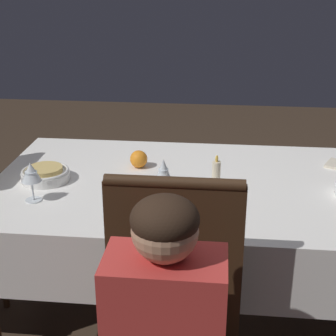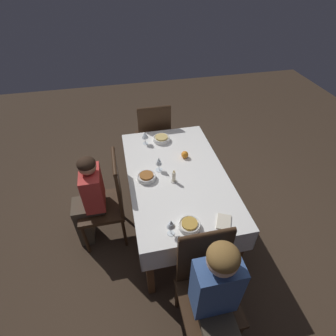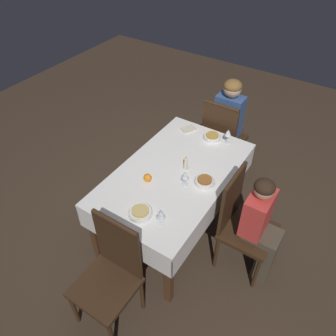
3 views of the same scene
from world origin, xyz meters
name	(u,v)px [view 1 (image 1 of 3)]	position (x,y,z in m)	size (l,w,h in m)	color
ground_plane	(188,336)	(0.00, 0.00, 0.00)	(8.00, 8.00, 0.00)	#3D2D21
dining_table	(190,203)	(0.00, 0.00, 0.66)	(1.56, 0.93, 0.75)	white
bowl_north	(189,210)	(-0.01, 0.30, 0.78)	(0.17, 0.17, 0.06)	white
wine_glass_north	(163,172)	(0.09, 0.16, 0.86)	(0.07, 0.07, 0.16)	white
bowl_east	(45,174)	(0.57, 0.04, 0.78)	(0.19, 0.19, 0.06)	white
wine_glass_east	(31,173)	(0.55, 0.22, 0.86)	(0.07, 0.07, 0.15)	white
candle_centerpiece	(216,177)	(-0.10, 0.05, 0.80)	(0.06, 0.06, 0.14)	beige
orange_fruit	(139,159)	(0.23, -0.14, 0.79)	(0.07, 0.07, 0.07)	orange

